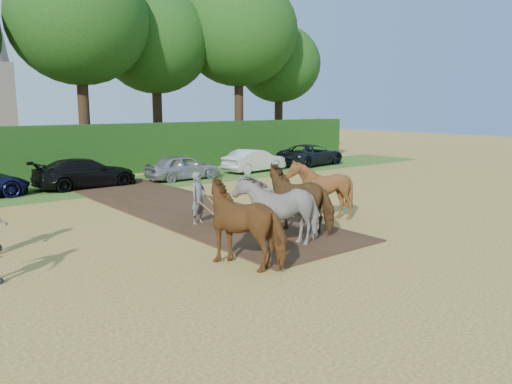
{
  "coord_description": "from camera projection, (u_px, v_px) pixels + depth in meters",
  "views": [
    {
      "loc": [
        -8.62,
        -10.5,
        4.1
      ],
      "look_at": [
        1.12,
        1.61,
        1.4
      ],
      "focal_mm": 35.0,
      "sensor_mm": 36.0,
      "label": 1
    }
  ],
  "objects": [
    {
      "name": "earth_strip",
      "position": [
        181.0,
        207.0,
        20.38
      ],
      "size": [
        4.5,
        17.0,
        0.05
      ],
      "primitive_type": "cube",
      "color": "#472D1C",
      "rests_on": "ground"
    },
    {
      "name": "parked_cars",
      "position": [
        121.0,
        172.0,
        25.94
      ],
      "size": [
        35.97,
        3.36,
        1.49
      ],
      "color": "silver",
      "rests_on": "ground"
    },
    {
      "name": "grass_verge",
      "position": [
        83.0,
        189.0,
        24.84
      ],
      "size": [
        50.0,
        5.0,
        0.03
      ],
      "primitive_type": "cube",
      "color": "#38601E",
      "rests_on": "ground"
    },
    {
      "name": "hedgerow",
      "position": [
        53.0,
        152.0,
        28.04
      ],
      "size": [
        46.0,
        1.6,
        3.0
      ],
      "primitive_type": "cube",
      "color": "#14380F",
      "rests_on": "ground"
    },
    {
      "name": "plough_team",
      "position": [
        288.0,
        203.0,
        15.51
      ],
      "size": [
        7.35,
        6.28,
        2.21
      ],
      "color": "brown",
      "rests_on": "ground"
    },
    {
      "name": "ground",
      "position": [
        261.0,
        253.0,
        14.09
      ],
      "size": [
        120.0,
        120.0,
        0.0
      ],
      "primitive_type": "plane",
      "color": "gold",
      "rests_on": "ground"
    }
  ]
}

